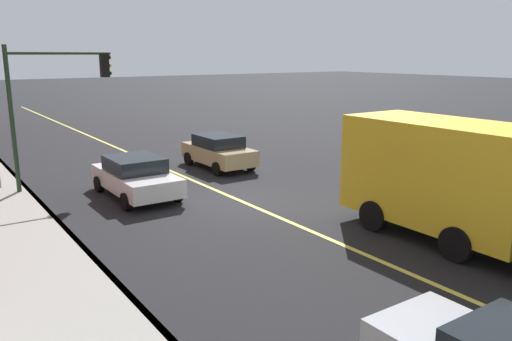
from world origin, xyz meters
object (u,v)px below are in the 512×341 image
object	(u,v)px
car_tan	(219,151)
traffic_light_mast	(53,92)
car_white	(136,176)
truck_yellow	(467,183)

from	to	relation	value
car_tan	traffic_light_mast	world-z (taller)	traffic_light_mast
traffic_light_mast	car_tan	bearing A→B (deg)	-90.66
car_tan	traffic_light_mast	distance (m)	7.54
car_white	car_tan	bearing A→B (deg)	-63.25
car_tan	truck_yellow	xyz separation A→B (m)	(-12.08, -0.64, 0.94)
truck_yellow	car_tan	bearing A→B (deg)	3.01
truck_yellow	car_white	bearing A→B (deg)	29.98
car_tan	traffic_light_mast	xyz separation A→B (m)	(0.08, 6.95, 2.93)
car_white	traffic_light_mast	distance (m)	4.41
car_tan	car_white	bearing A→B (deg)	116.75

